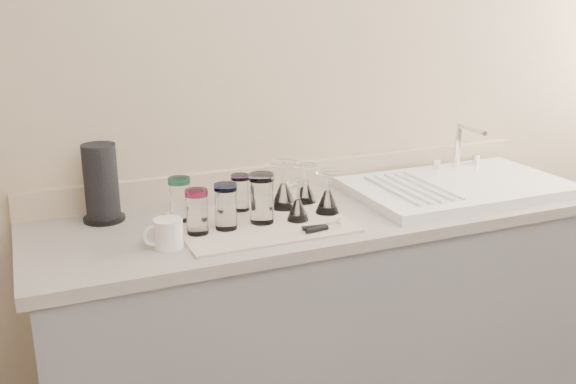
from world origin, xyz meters
name	(u,v)px	position (x,y,z in m)	size (l,w,h in m)	color
counter_unit	(327,323)	(0.00, 1.20, 0.45)	(2.06, 0.62, 0.90)	slate
sink_unit	(458,186)	(0.55, 1.20, 0.92)	(0.82, 0.50, 0.22)	white
dish_towel	(260,222)	(-0.27, 1.16, 0.90)	(0.55, 0.42, 0.01)	beige
tumbler_teal	(180,199)	(-0.51, 1.27, 0.98)	(0.07, 0.07, 0.15)	white
tumbler_purple	(240,192)	(-0.30, 1.29, 0.97)	(0.06, 0.06, 0.13)	white
tumbler_magenta	(197,211)	(-0.49, 1.13, 0.98)	(0.07, 0.07, 0.14)	white
tumbler_blue	(226,206)	(-0.40, 1.14, 0.98)	(0.07, 0.07, 0.15)	white
tumbler_lavender	(262,198)	(-0.27, 1.15, 0.99)	(0.08, 0.08, 0.16)	white
goblet_back_left	(284,192)	(-0.15, 1.26, 0.96)	(0.09, 0.09, 0.16)	white
goblet_back_right	(305,189)	(-0.05, 1.29, 0.95)	(0.08, 0.08, 0.14)	white
goblet_front_left	(298,207)	(-0.16, 1.12, 0.95)	(0.07, 0.07, 0.13)	white
goblet_front_right	(327,199)	(-0.03, 1.15, 0.96)	(0.08, 0.08, 0.15)	white
can_opener	(323,227)	(-0.12, 1.01, 0.92)	(0.13, 0.05, 0.02)	silver
white_mug	(167,233)	(-0.60, 1.08, 0.94)	(0.12, 0.09, 0.09)	silver
paper_towel_roll	(101,184)	(-0.74, 1.40, 1.03)	(0.14, 0.14, 0.26)	black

